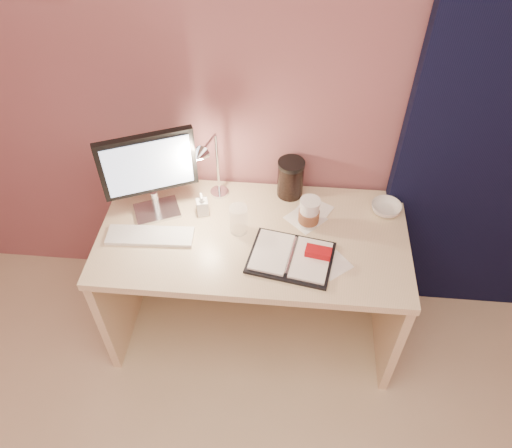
# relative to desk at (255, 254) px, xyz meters

# --- Properties ---
(room) EXTENTS (3.50, 3.50, 3.50)m
(room) POSITION_rel_desk_xyz_m (0.95, 0.24, 0.63)
(room) COLOR #C6B28E
(room) RESTS_ON ground
(desk) EXTENTS (1.40, 0.70, 0.73)m
(desk) POSITION_rel_desk_xyz_m (0.00, 0.00, 0.00)
(desk) COLOR beige
(desk) RESTS_ON ground
(monitor) EXTENTS (0.39, 0.22, 0.44)m
(monitor) POSITION_rel_desk_xyz_m (-0.47, 0.03, 0.49)
(monitor) COLOR silver
(monitor) RESTS_ON desk
(keyboard) EXTENTS (0.39, 0.13, 0.02)m
(keyboard) POSITION_rel_desk_xyz_m (-0.46, -0.13, 0.23)
(keyboard) COLOR white
(keyboard) RESTS_ON desk
(planner) EXTENTS (0.40, 0.32, 0.06)m
(planner) POSITION_rel_desk_xyz_m (0.19, -0.20, 0.24)
(planner) COLOR black
(planner) RESTS_ON desk
(paper_a) EXTENTS (0.19, 0.19, 0.00)m
(paper_a) POSITION_rel_desk_xyz_m (0.35, -0.22, 0.23)
(paper_a) COLOR white
(paper_a) RESTS_ON desk
(paper_b) EXTENTS (0.20, 0.20, 0.00)m
(paper_b) POSITION_rel_desk_xyz_m (0.27, 0.11, 0.23)
(paper_b) COLOR white
(paper_b) RESTS_ON desk
(paper_c) EXTENTS (0.21, 0.21, 0.00)m
(paper_c) POSITION_rel_desk_xyz_m (0.23, 0.05, 0.23)
(paper_c) COLOR white
(paper_c) RESTS_ON desk
(coffee_cup) EXTENTS (0.09, 0.09, 0.15)m
(coffee_cup) POSITION_rel_desk_xyz_m (0.25, 0.01, 0.30)
(coffee_cup) COLOR white
(coffee_cup) RESTS_ON desk
(clear_cup) EXTENTS (0.08, 0.08, 0.14)m
(clear_cup) POSITION_rel_desk_xyz_m (-0.07, -0.06, 0.30)
(clear_cup) COLOR white
(clear_cup) RESTS_ON desk
(bowl) EXTENTS (0.18, 0.18, 0.04)m
(bowl) POSITION_rel_desk_xyz_m (0.61, 0.13, 0.25)
(bowl) COLOR silver
(bowl) RESTS_ON desk
(lotion_bottle) EXTENTS (0.07, 0.07, 0.12)m
(lotion_bottle) POSITION_rel_desk_xyz_m (-0.25, 0.04, 0.28)
(lotion_bottle) COLOR white
(lotion_bottle) RESTS_ON desk
(dark_jar) EXTENTS (0.12, 0.12, 0.18)m
(dark_jar) POSITION_rel_desk_xyz_m (0.15, 0.21, 0.31)
(dark_jar) COLOR black
(dark_jar) RESTS_ON desk
(desk_lamp) EXTENTS (0.13, 0.23, 0.38)m
(desk_lamp) POSITION_rel_desk_xyz_m (-0.16, 0.09, 0.46)
(desk_lamp) COLOR silver
(desk_lamp) RESTS_ON desk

